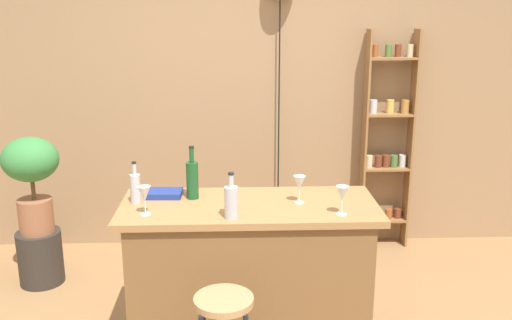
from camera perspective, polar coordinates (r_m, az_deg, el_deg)
back_wall at (r=4.82m, az=-1.24°, el=7.63°), size 6.40×0.10×2.80m
kitchen_counter at (r=3.50m, az=-0.67°, el=-11.48°), size 1.50×0.63×0.92m
spice_shelf at (r=4.92m, az=13.01°, el=1.85°), size 0.41×0.17×1.86m
plant_stool at (r=4.64m, az=-20.77°, el=-9.08°), size 0.33×0.33×0.41m
potted_plant at (r=4.42m, az=-21.56°, el=-1.28°), size 0.41×0.37×0.72m
bottle_vinegar at (r=3.07m, az=-2.49°, el=-4.14°), size 0.08×0.08×0.26m
bottle_sauce_amber at (r=3.38m, az=-11.99°, el=-2.71°), size 0.06×0.06×0.25m
bottle_soda_blue at (r=3.40m, az=-6.40°, el=-1.88°), size 0.07×0.07×0.32m
wine_glass_left at (r=3.15m, az=8.62°, el=-3.43°), size 0.07×0.07×0.16m
wine_glass_center at (r=3.17m, az=-11.10°, el=-3.42°), size 0.07×0.07×0.16m
wine_glass_right at (r=3.31m, az=4.38°, el=-2.38°), size 0.07×0.07×0.16m
cookbook at (r=3.49m, az=-9.16°, el=-3.34°), size 0.22×0.16×0.03m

